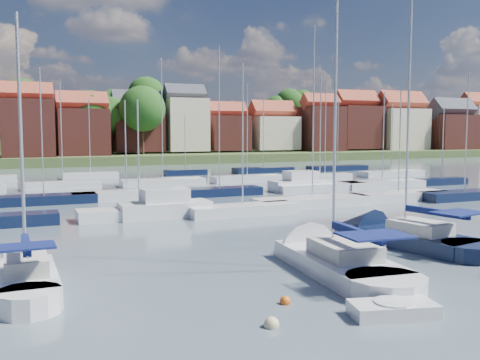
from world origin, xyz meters
name	(u,v)px	position (x,y,z in m)	size (l,w,h in m)	color
ground	(165,189)	(0.00, 40.00, 0.00)	(260.00, 260.00, 0.00)	#4E5E69
sailboat_left	(26,278)	(-15.65, 4.38, 0.37)	(2.48, 9.06, 12.42)	silver
sailboat_centre	(323,257)	(-1.85, 2.68, 0.35)	(4.43, 12.79, 17.00)	silver
sailboat_navy	(392,236)	(4.83, 5.62, 0.35)	(5.35, 12.23, 16.41)	black
tender	(393,310)	(-3.58, -4.90, 0.26)	(3.32, 2.13, 0.66)	silver
buoy_b	(271,327)	(-8.07, -4.11, 0.00)	(0.53, 0.53, 0.53)	beige
buoy_c	(285,304)	(-6.49, -2.12, 0.00)	(0.43, 0.43, 0.43)	#D85914
buoy_e	(385,239)	(4.95, 6.40, 0.00)	(0.55, 0.55, 0.55)	beige
marina_field	(193,189)	(1.91, 35.15, 0.43)	(79.62, 41.41, 15.93)	silver
far_shore_town	(85,139)	(2.23, 132.67, 4.61)	(212.46, 90.00, 22.27)	#47582C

